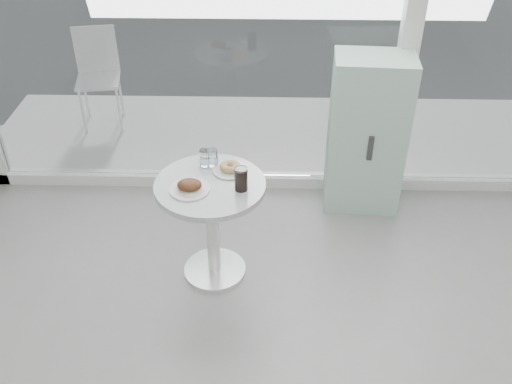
{
  "coord_description": "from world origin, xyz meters",
  "views": [
    {
      "loc": [
        -0.13,
        -1.08,
        2.85
      ],
      "look_at": [
        -0.2,
        1.7,
        0.85
      ],
      "focal_mm": 40.0,
      "sensor_mm": 36.0,
      "label": 1
    }
  ],
  "objects_px": {
    "plate_fritter": "(190,186)",
    "cola_glass": "(241,179)",
    "mint_cabinet": "(367,135)",
    "plate_donut": "(230,168)",
    "water_tumbler_b": "(213,158)",
    "main_table": "(211,210)",
    "patio_chair": "(98,71)",
    "water_tumbler_a": "(205,159)"
  },
  "relations": [
    {
      "from": "mint_cabinet",
      "to": "water_tumbler_a",
      "type": "relative_size",
      "value": 10.87
    },
    {
      "from": "main_table",
      "to": "plate_fritter",
      "type": "distance_m",
      "value": 0.28
    },
    {
      "from": "mint_cabinet",
      "to": "plate_donut",
      "type": "xyz_separation_m",
      "value": [
        -1.01,
        -0.73,
        0.15
      ]
    },
    {
      "from": "plate_donut",
      "to": "water_tumbler_a",
      "type": "xyz_separation_m",
      "value": [
        -0.17,
        0.06,
        0.03
      ]
    },
    {
      "from": "mint_cabinet",
      "to": "water_tumbler_a",
      "type": "height_order",
      "value": "mint_cabinet"
    },
    {
      "from": "patio_chair",
      "to": "mint_cabinet",
      "type": "bearing_deg",
      "value": -37.37
    },
    {
      "from": "main_table",
      "to": "patio_chair",
      "type": "distance_m",
      "value": 2.51
    },
    {
      "from": "mint_cabinet",
      "to": "plate_fritter",
      "type": "height_order",
      "value": "mint_cabinet"
    },
    {
      "from": "main_table",
      "to": "water_tumbler_b",
      "type": "xyz_separation_m",
      "value": [
        0.0,
        0.21,
        0.27
      ]
    },
    {
      "from": "water_tumbler_b",
      "to": "cola_glass",
      "type": "relative_size",
      "value": 0.74
    },
    {
      "from": "plate_fritter",
      "to": "plate_donut",
      "type": "relative_size",
      "value": 1.09
    },
    {
      "from": "plate_fritter",
      "to": "cola_glass",
      "type": "xyz_separation_m",
      "value": [
        0.32,
        0.01,
        0.05
      ]
    },
    {
      "from": "water_tumbler_a",
      "to": "mint_cabinet",
      "type": "bearing_deg",
      "value": 29.68
    },
    {
      "from": "plate_fritter",
      "to": "cola_glass",
      "type": "distance_m",
      "value": 0.32
    },
    {
      "from": "plate_donut",
      "to": "water_tumbler_b",
      "type": "height_order",
      "value": "water_tumbler_b"
    },
    {
      "from": "mint_cabinet",
      "to": "cola_glass",
      "type": "bearing_deg",
      "value": -130.88
    },
    {
      "from": "plate_fritter",
      "to": "cola_glass",
      "type": "bearing_deg",
      "value": 2.67
    },
    {
      "from": "plate_fritter",
      "to": "mint_cabinet",
      "type": "bearing_deg",
      "value": 37.46
    },
    {
      "from": "water_tumbler_a",
      "to": "cola_glass",
      "type": "bearing_deg",
      "value": -46.43
    },
    {
      "from": "main_table",
      "to": "plate_donut",
      "type": "bearing_deg",
      "value": 50.65
    },
    {
      "from": "mint_cabinet",
      "to": "plate_fritter",
      "type": "bearing_deg",
      "value": -138.83
    },
    {
      "from": "water_tumbler_a",
      "to": "water_tumbler_b",
      "type": "distance_m",
      "value": 0.05
    },
    {
      "from": "patio_chair",
      "to": "water_tumbler_b",
      "type": "relative_size",
      "value": 7.95
    },
    {
      "from": "mint_cabinet",
      "to": "water_tumbler_b",
      "type": "height_order",
      "value": "mint_cabinet"
    },
    {
      "from": "mint_cabinet",
      "to": "water_tumbler_a",
      "type": "xyz_separation_m",
      "value": [
        -1.18,
        -0.67,
        0.19
      ]
    },
    {
      "from": "main_table",
      "to": "cola_glass",
      "type": "height_order",
      "value": "cola_glass"
    },
    {
      "from": "mint_cabinet",
      "to": "patio_chair",
      "type": "xyz_separation_m",
      "value": [
        -2.42,
        1.27,
        -0.05
      ]
    },
    {
      "from": "water_tumbler_a",
      "to": "water_tumbler_b",
      "type": "bearing_deg",
      "value": 9.39
    },
    {
      "from": "plate_donut",
      "to": "cola_glass",
      "type": "xyz_separation_m",
      "value": [
        0.08,
        -0.21,
        0.06
      ]
    },
    {
      "from": "plate_donut",
      "to": "water_tumbler_a",
      "type": "height_order",
      "value": "water_tumbler_a"
    },
    {
      "from": "mint_cabinet",
      "to": "plate_donut",
      "type": "relative_size",
      "value": 5.39
    },
    {
      "from": "water_tumbler_b",
      "to": "cola_glass",
      "type": "xyz_separation_m",
      "value": [
        0.2,
        -0.28,
        0.02
      ]
    },
    {
      "from": "plate_donut",
      "to": "cola_glass",
      "type": "height_order",
      "value": "cola_glass"
    },
    {
      "from": "main_table",
      "to": "cola_glass",
      "type": "xyz_separation_m",
      "value": [
        0.2,
        -0.06,
        0.3
      ]
    },
    {
      "from": "main_table",
      "to": "patio_chair",
      "type": "bearing_deg",
      "value": 120.99
    },
    {
      "from": "patio_chair",
      "to": "water_tumbler_a",
      "type": "distance_m",
      "value": 2.32
    },
    {
      "from": "patio_chair",
      "to": "water_tumbler_a",
      "type": "bearing_deg",
      "value": -67.18
    },
    {
      "from": "water_tumbler_a",
      "to": "plate_fritter",
      "type": "bearing_deg",
      "value": -103.12
    },
    {
      "from": "plate_donut",
      "to": "plate_fritter",
      "type": "bearing_deg",
      "value": -136.6
    },
    {
      "from": "patio_chair",
      "to": "water_tumbler_b",
      "type": "xyz_separation_m",
      "value": [
        1.29,
        -1.93,
        0.24
      ]
    },
    {
      "from": "plate_fritter",
      "to": "water_tumbler_b",
      "type": "bearing_deg",
      "value": 67.99
    },
    {
      "from": "plate_donut",
      "to": "patio_chair",
      "type": "bearing_deg",
      "value": 125.2
    }
  ]
}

